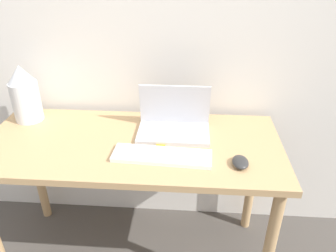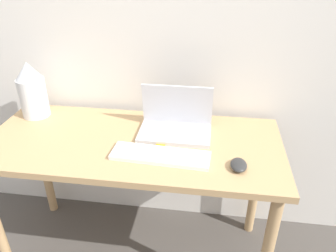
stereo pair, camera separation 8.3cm
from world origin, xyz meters
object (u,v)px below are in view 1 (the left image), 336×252
at_px(laptop, 174,123).
at_px(mouse, 240,162).
at_px(vase, 25,94).
at_px(mp3_player, 161,145).
at_px(keyboard, 162,156).

bearing_deg(laptop, mouse, -41.24).
bearing_deg(laptop, vase, 174.13).
bearing_deg(mp3_player, laptop, 68.61).
height_order(laptop, keyboard, laptop).
bearing_deg(keyboard, vase, 157.26).
bearing_deg(mouse, laptop, 138.76).
xyz_separation_m(vase, mp3_player, (0.69, -0.20, -0.14)).
xyz_separation_m(keyboard, vase, (-0.70, 0.29, 0.13)).
bearing_deg(mp3_player, mouse, -19.70).
bearing_deg(keyboard, mouse, -5.35).
distance_m(keyboard, mp3_player, 0.09).
height_order(keyboard, mouse, mouse).
relative_size(laptop, mp3_player, 6.70).
relative_size(keyboard, mp3_player, 8.49).
height_order(laptop, vase, vase).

